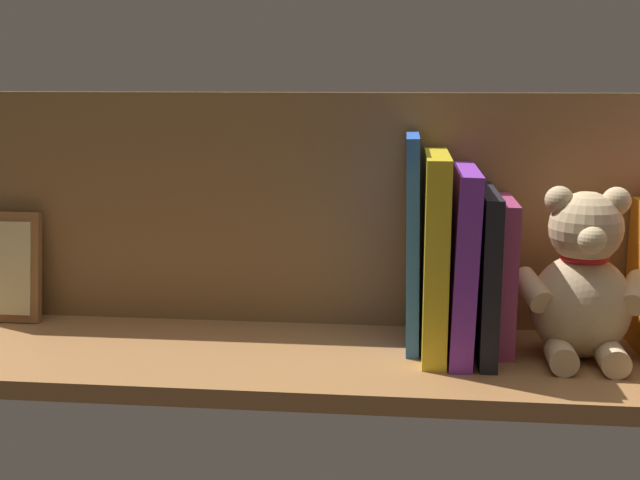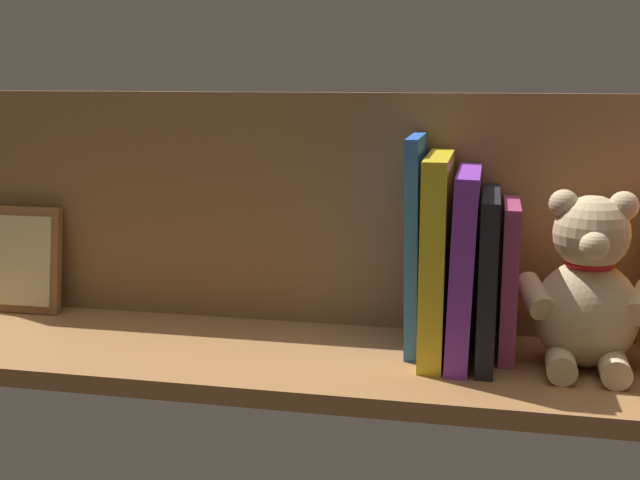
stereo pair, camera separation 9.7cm
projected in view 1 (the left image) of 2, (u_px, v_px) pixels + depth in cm
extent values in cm
cube|color=#9E6B3D|center=(320.00, 359.00, 99.73)|extent=(114.41, 27.47, 2.20)
cube|color=brown|center=(329.00, 211.00, 107.59)|extent=(114.41, 1.50, 30.81)
ellipsoid|color=#D1B284|center=(581.00, 306.00, 96.33)|extent=(11.99, 10.77, 12.42)
sphere|color=#D1B284|center=(586.00, 228.00, 94.43)|extent=(8.54, 8.54, 8.54)
sphere|color=#D1B284|center=(616.00, 201.00, 93.40)|extent=(3.30, 3.30, 3.30)
sphere|color=#D1B284|center=(559.00, 200.00, 94.17)|extent=(3.30, 3.30, 3.30)
sphere|color=beige|center=(592.00, 239.00, 91.03)|extent=(3.30, 3.30, 3.30)
cylinder|color=#D1B284|center=(637.00, 293.00, 93.67)|extent=(4.91, 6.74, 4.60)
cylinder|color=#D1B284|center=(532.00, 290.00, 95.10)|extent=(4.74, 6.72, 4.60)
cylinder|color=#D1B284|center=(612.00, 359.00, 91.78)|extent=(3.38, 4.72, 3.30)
cylinder|color=#D1B284|center=(561.00, 357.00, 92.46)|extent=(3.38, 4.72, 3.30)
torus|color=red|center=(584.00, 256.00, 95.12)|extent=(5.77, 5.77, 0.97)
cube|color=#B23F72|center=(504.00, 274.00, 99.42)|extent=(1.87, 12.35, 18.37)
cube|color=black|center=(485.00, 272.00, 97.43)|extent=(2.03, 16.68, 19.73)
cube|color=purple|center=(462.00, 261.00, 97.36)|extent=(3.16, 16.89, 22.34)
cube|color=yellow|center=(435.00, 253.00, 97.78)|extent=(2.79, 16.35, 23.97)
cube|color=blue|center=(412.00, 241.00, 99.80)|extent=(2.00, 12.35, 26.02)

